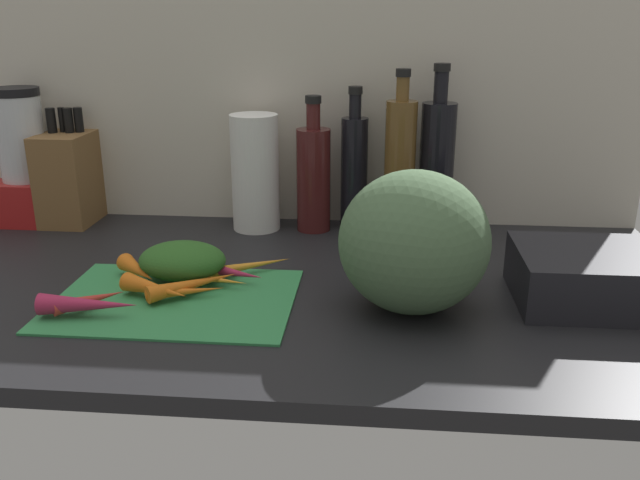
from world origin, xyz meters
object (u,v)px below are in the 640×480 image
object	(u,v)px
carrot_8	(185,292)
winter_squash	(414,242)
carrot_2	(246,266)
carrot_5	(138,270)
bottle_1	(354,170)
bottle_3	(437,165)
carrot_7	(209,279)
bottle_2	(400,166)
carrot_3	(193,284)
carrot_4	(88,305)
carrot_1	(155,289)
cutting_board	(175,299)
blender_appliance	(25,165)
knife_block	(69,177)
dish_rack	(600,277)
carrot_6	(89,300)
paper_towel_roll	(254,173)
carrot_0	(228,272)
bottle_0	(313,177)

from	to	relation	value
carrot_8	winter_squash	bearing A→B (deg)	0.79
carrot_2	carrot_5	xyz separation A→B (cm)	(-18.70, -4.98, 0.50)
bottle_1	bottle_3	world-z (taller)	bottle_3
carrot_7	bottle_2	xyz separation A→B (cm)	(33.67, 34.55, 13.22)
carrot_3	carrot_4	xyz separation A→B (cm)	(-14.07, -10.35, 0.29)
bottle_3	carrot_1	bearing A→B (deg)	-138.91
cutting_board	carrot_5	bearing A→B (deg)	141.41
blender_appliance	carrot_1	bearing A→B (deg)	-44.04
carrot_4	knife_block	bearing A→B (deg)	116.82
carrot_3	dish_rack	world-z (taller)	dish_rack
carrot_3	bottle_3	size ratio (longest dim) A/B	0.45
winter_squash	carrot_6	bearing A→B (deg)	-173.54
cutting_board	carrot_4	world-z (taller)	carrot_4
paper_towel_roll	bottle_2	world-z (taller)	bottle_2
winter_squash	bottle_3	size ratio (longest dim) A/B	0.67
carrot_3	bottle_2	world-z (taller)	bottle_2
carrot_2	paper_towel_roll	bearing A→B (deg)	97.10
carrot_0	bottle_0	size ratio (longest dim) A/B	0.47
carrot_1	carrot_7	distance (cm)	9.87
bottle_2	bottle_1	bearing A→B (deg)	164.00
knife_block	bottle_1	world-z (taller)	bottle_1
carrot_0	carrot_1	bearing A→B (deg)	-138.56
cutting_board	carrot_2	bearing A→B (deg)	50.07
paper_towel_roll	bottle_0	size ratio (longest dim) A/B	0.86
knife_block	dish_rack	world-z (taller)	knife_block
carrot_0	carrot_3	xyz separation A→B (cm)	(-4.69, -6.20, 0.04)
carrot_5	knife_block	world-z (taller)	knife_block
carrot_2	bottle_3	bearing A→B (deg)	39.70
knife_block	paper_towel_roll	distance (cm)	43.07
carrot_8	blender_appliance	world-z (taller)	blender_appliance
carrot_3	bottle_0	xyz separation A→B (cm)	(16.77, 38.81, 9.76)
knife_block	dish_rack	size ratio (longest dim) A/B	0.94
carrot_2	dish_rack	bearing A→B (deg)	-5.42
bottle_1	carrot_0	bearing A→B (deg)	-121.03
carrot_8	bottle_3	distance (cm)	62.36
cutting_board	carrot_8	distance (cm)	2.44
bottle_2	bottle_3	bearing A→B (deg)	12.18
carrot_7	carrot_6	bearing A→B (deg)	-146.55
carrot_4	bottle_2	size ratio (longest dim) A/B	0.44
carrot_7	bottle_3	bearing A→B (deg)	41.08
carrot_0	cutting_board	bearing A→B (deg)	-131.83
carrot_1	carrot_3	world-z (taller)	carrot_1
carrot_6	carrot_2	bearing A→B (deg)	37.93
cutting_board	carrot_7	bearing A→B (deg)	51.51
winter_squash	carrot_3	bearing A→B (deg)	177.33
carrot_4	carrot_5	distance (cm)	15.42
carrot_4	blender_appliance	xyz separation A→B (cm)	(-35.18, 49.54, 10.67)
carrot_2	carrot_3	distance (cm)	12.21
carrot_7	bottle_1	xyz separation A→B (cm)	(23.83, 37.38, 11.37)
carrot_4	dish_rack	xyz separation A→B (cm)	(82.40, 14.39, 1.87)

